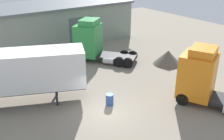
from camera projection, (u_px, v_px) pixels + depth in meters
ground_plane at (105, 112)px, 18.72m from camera, size 60.00×60.00×0.00m
warehouse_building at (20, 28)px, 31.12m from camera, size 28.13×8.32×4.84m
tractor_unit_orange at (204, 78)px, 19.16m from camera, size 5.09×7.15×4.33m
container_trailer_yellow at (5, 73)px, 18.61m from camera, size 11.21×6.77×4.09m
tractor_unit_green at (92, 41)px, 27.29m from camera, size 5.84×6.50×4.38m
gravel_pile at (168, 57)px, 26.68m from camera, size 2.93×2.93×1.48m
oil_drum at (110, 100)px, 19.42m from camera, size 0.58×0.58×0.88m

